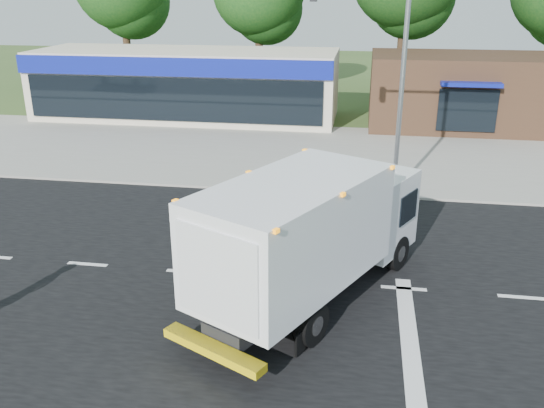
# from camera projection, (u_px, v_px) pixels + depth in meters

# --- Properties ---
(ground) EXTENTS (120.00, 120.00, 0.00)m
(ground) POSITION_uv_depth(u_px,v_px,m) (292.00, 280.00, 15.81)
(ground) COLOR #385123
(ground) RESTS_ON ground
(road_asphalt) EXTENTS (60.00, 14.00, 0.02)m
(road_asphalt) POSITION_uv_depth(u_px,v_px,m) (292.00, 280.00, 15.81)
(road_asphalt) COLOR black
(road_asphalt) RESTS_ON ground
(sidewalk) EXTENTS (60.00, 2.40, 0.12)m
(sidewalk) POSITION_uv_depth(u_px,v_px,m) (318.00, 183.00, 23.36)
(sidewalk) COLOR gray
(sidewalk) RESTS_ON ground
(parking_apron) EXTENTS (60.00, 9.00, 0.02)m
(parking_apron) POSITION_uv_depth(u_px,v_px,m) (328.00, 147.00, 28.73)
(parking_apron) COLOR gray
(parking_apron) RESTS_ON ground
(lane_markings) EXTENTS (55.20, 7.00, 0.01)m
(lane_markings) POSITION_uv_depth(u_px,v_px,m) (339.00, 309.00, 14.36)
(lane_markings) COLOR silver
(lane_markings) RESTS_ON road_asphalt
(ems_box_truck) EXTENTS (5.72, 8.05, 3.46)m
(ems_box_truck) POSITION_uv_depth(u_px,v_px,m) (312.00, 229.00, 14.11)
(ems_box_truck) COLOR black
(ems_box_truck) RESTS_ON ground
(retail_strip_mall) EXTENTS (18.00, 6.20, 4.00)m
(retail_strip_mall) POSITION_uv_depth(u_px,v_px,m) (187.00, 84.00, 34.82)
(retail_strip_mall) COLOR beige
(retail_strip_mall) RESTS_ON ground
(brown_storefront) EXTENTS (10.00, 6.70, 4.00)m
(brown_storefront) POSITION_uv_depth(u_px,v_px,m) (460.00, 91.00, 32.50)
(brown_storefront) COLOR #382316
(brown_storefront) RESTS_ON ground
(traffic_signal_pole) EXTENTS (3.51, 0.25, 8.00)m
(traffic_signal_pole) POSITION_uv_depth(u_px,v_px,m) (385.00, 64.00, 20.73)
(traffic_signal_pole) COLOR gray
(traffic_signal_pole) RESTS_ON ground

